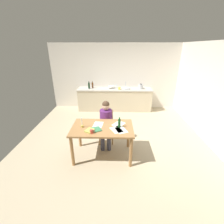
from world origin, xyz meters
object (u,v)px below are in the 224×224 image
object	(u,v)px
candlestick	(82,125)
wine_glass_near_sink	(116,85)
dining_table	(102,131)
sink_unit	(126,88)
book_magazine	(96,129)
teacup_on_counter	(119,88)
coffee_mug	(92,131)
mixing_bowl	(111,87)
person_seated	(106,121)
book_cookery	(90,130)
chair_at_table	(106,124)
stovetop_kettle	(141,86)
bottle_oil	(89,85)
wine_bottle_on_table	(119,123)
wine_glass_by_kettle	(114,85)
bottle_vinegar	(93,85)

from	to	relation	value
candlestick	wine_glass_near_sink	bearing A→B (deg)	76.55
dining_table	sink_unit	world-z (taller)	sink_unit
book_magazine	teacup_on_counter	world-z (taller)	teacup_on_counter
coffee_mug	sink_unit	xyz separation A→B (m)	(0.89, 3.28, 0.10)
coffee_mug	mixing_bowl	xyz separation A→B (m)	(0.30, 3.34, 0.14)
person_seated	book_cookery	world-z (taller)	person_seated
chair_at_table	stovetop_kettle	distance (m)	2.69
book_magazine	bottle_oil	bearing A→B (deg)	75.34
wine_bottle_on_table	coffee_mug	bearing A→B (deg)	-154.68
book_magazine	mixing_bowl	size ratio (longest dim) A/B	0.84
wine_glass_by_kettle	teacup_on_counter	bearing A→B (deg)	-53.06
dining_table	wine_bottle_on_table	bearing A→B (deg)	-0.03
person_seated	wine_glass_near_sink	distance (m)	2.66
person_seated	stovetop_kettle	xyz separation A→B (m)	(1.23, 2.48, 0.32)
coffee_mug	mixing_bowl	size ratio (longest dim) A/B	0.40
mixing_bowl	wine_glass_near_sink	distance (m)	0.23
person_seated	dining_table	bearing A→B (deg)	-95.24
chair_at_table	candlestick	world-z (taller)	candlestick
dining_table	book_cookery	distance (m)	0.34
mixing_bowl	book_magazine	bearing A→B (deg)	-93.99
wine_bottle_on_table	wine_glass_by_kettle	xyz separation A→B (m)	(-0.18, 3.15, 0.13)
sink_unit	stovetop_kettle	bearing A→B (deg)	-0.40
dining_table	wine_bottle_on_table	size ratio (longest dim) A/B	5.69
coffee_mug	wine_bottle_on_table	size ratio (longest dim) A/B	0.43
candlestick	book_cookery	size ratio (longest dim) A/B	1.25
stovetop_kettle	mixing_bowl	bearing A→B (deg)	176.72
book_magazine	teacup_on_counter	xyz separation A→B (m)	(0.55, 2.97, 0.17)
sink_unit	wine_glass_by_kettle	xyz separation A→B (m)	(-0.49, 0.15, 0.09)
stovetop_kettle	bottle_vinegar	bearing A→B (deg)	177.14
sink_unit	chair_at_table	bearing A→B (deg)	-105.45
sink_unit	bottle_vinegar	size ratio (longest dim) A/B	1.38
sink_unit	book_cookery	bearing A→B (deg)	-106.46
wine_glass_near_sink	book_magazine	bearing A→B (deg)	-97.45
person_seated	sink_unit	distance (m)	2.58
book_cookery	teacup_on_counter	size ratio (longest dim) A/B	1.48
book_magazine	bottle_oil	distance (m)	3.18
dining_table	wine_glass_by_kettle	bearing A→B (deg)	86.31
chair_at_table	sink_unit	world-z (taller)	sink_unit
sink_unit	book_magazine	bearing A→B (deg)	-104.53
book_magazine	stovetop_kettle	bearing A→B (deg)	39.20
book_magazine	teacup_on_counter	size ratio (longest dim) A/B	1.72
person_seated	stovetop_kettle	bearing A→B (deg)	63.63
bottle_vinegar	mixing_bowl	world-z (taller)	bottle_vinegar
person_seated	bottle_vinegar	xyz separation A→B (m)	(-0.71, 2.58, 0.33)
bottle_oil	bottle_vinegar	world-z (taller)	bottle_oil
coffee_mug	sink_unit	size ratio (longest dim) A/B	0.29
book_magazine	wine_glass_by_kettle	world-z (taller)	wine_glass_by_kettle
teacup_on_counter	bottle_oil	bearing A→B (deg)	173.99
chair_at_table	bottle_vinegar	xyz separation A→B (m)	(-0.70, 2.43, 0.52)
book_magazine	wine_glass_near_sink	world-z (taller)	wine_glass_near_sink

